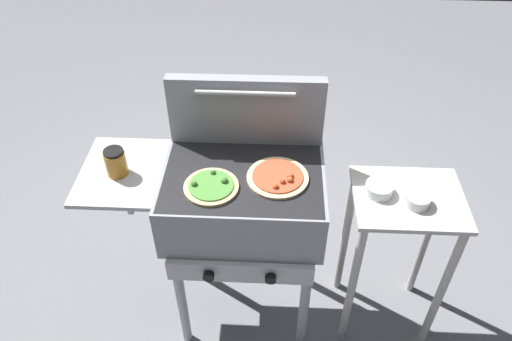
% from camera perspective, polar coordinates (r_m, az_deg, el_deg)
% --- Properties ---
extents(ground_plane, '(8.00, 8.00, 0.00)m').
position_cam_1_polar(ground_plane, '(2.61, -1.14, -15.34)').
color(ground_plane, gray).
extents(grill, '(0.96, 0.53, 0.90)m').
position_cam_1_polar(grill, '(2.02, -1.83, -3.52)').
color(grill, gray).
rests_on(grill, ground_plane).
extents(grill_lid_open, '(0.63, 0.08, 0.30)m').
position_cam_1_polar(grill_lid_open, '(2.00, -1.14, 6.96)').
color(grill_lid_open, gray).
rests_on(grill_lid_open, grill).
extents(pizza_veggie, '(0.21, 0.21, 0.04)m').
position_cam_1_polar(pizza_veggie, '(1.86, -5.19, -1.80)').
color(pizza_veggie, '#E0C17F').
rests_on(pizza_veggie, grill).
extents(pizza_pepperoni, '(0.24, 0.24, 0.04)m').
position_cam_1_polar(pizza_pepperoni, '(1.89, 2.57, -0.81)').
color(pizza_pepperoni, beige).
rests_on(pizza_pepperoni, grill).
extents(sauce_jar, '(0.08, 0.08, 0.11)m').
position_cam_1_polar(sauce_jar, '(1.96, -15.90, 0.91)').
color(sauce_jar, '#B77A1E').
rests_on(sauce_jar, grill).
extents(prep_table, '(0.44, 0.36, 0.81)m').
position_cam_1_polar(prep_table, '(2.22, 16.09, -7.32)').
color(prep_table, beige).
rests_on(prep_table, ground_plane).
extents(topping_bowl_near, '(0.10, 0.10, 0.04)m').
position_cam_1_polar(topping_bowl_near, '(2.02, 18.13, -3.24)').
color(topping_bowl_near, silver).
rests_on(topping_bowl_near, prep_table).
extents(topping_bowl_far, '(0.11, 0.11, 0.04)m').
position_cam_1_polar(topping_bowl_far, '(2.02, 14.02, -2.09)').
color(topping_bowl_far, silver).
rests_on(topping_bowl_far, prep_table).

